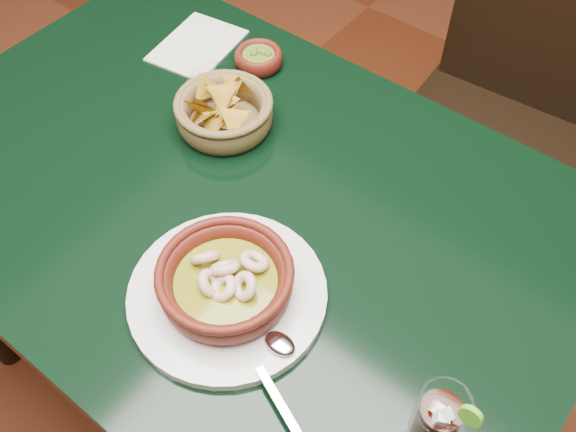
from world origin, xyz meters
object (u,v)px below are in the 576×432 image
Objects in this scene: dining_table at (233,226)px; dining_chair at (499,116)px; shrimp_plate at (226,285)px; chip_basket at (224,112)px; cola_drink at (436,423)px.

dining_chair is at bearing 73.82° from dining_table.
shrimp_plate is 0.36m from chip_basket.
shrimp_plate is 1.81× the size of chip_basket.
shrimp_plate is at bearing -49.11° from dining_table.
dining_chair is at bearing 62.41° from chip_basket.
dining_chair is at bearing 85.31° from shrimp_plate.
dining_table is 0.75m from dining_chair.
shrimp_plate is at bearing -94.69° from dining_chair.
dining_table is 0.25m from shrimp_plate.
dining_table is 3.21× the size of shrimp_plate.
chip_basket is at bearing 132.15° from shrimp_plate.
dining_chair is 6.32× the size of cola_drink.
chip_basket is 0.64m from cola_drink.
shrimp_plate is at bearing -47.85° from chip_basket.
cola_drink is at bearing -0.71° from shrimp_plate.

